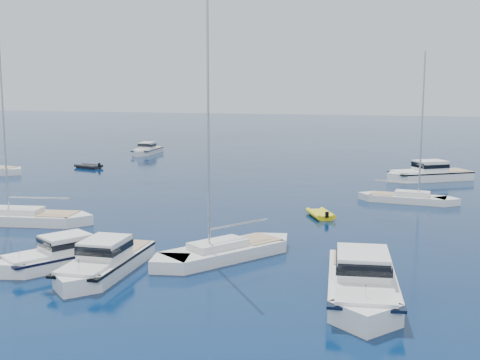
{
  "coord_description": "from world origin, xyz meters",
  "views": [
    {
      "loc": [
        11.78,
        -23.8,
        10.14
      ],
      "look_at": [
        -3.09,
        25.89,
        2.2
      ],
      "focal_mm": 45.69,
      "sensor_mm": 36.0,
      "label": 1
    }
  ],
  "objects": [
    {
      "name": "motor_cruiser_left",
      "position": [
        -7.7,
        5.83,
        0.0
      ],
      "size": [
        6.66,
        8.59,
        2.23
      ],
      "primitive_type": null,
      "rotation": [
        0.0,
        0.0,
        2.59
      ],
      "color": "white",
      "rests_on": "ground"
    },
    {
      "name": "tender_yellow",
      "position": [
        4.36,
        23.07,
        0.0
      ],
      "size": [
        3.09,
        3.74,
        0.95
      ],
      "primitive_type": null,
      "rotation": [
        0.0,
        0.0,
        0.46
      ],
      "color": "yellow",
      "rests_on": "ground"
    },
    {
      "name": "tender_grey_far",
      "position": [
        -28.37,
        43.75,
        0.0
      ],
      "size": [
        3.97,
        2.77,
        0.95
      ],
      "primitive_type": null,
      "rotation": [
        0.0,
        0.0,
        1.34
      ],
      "color": "black",
      "rests_on": "ground"
    },
    {
      "name": "motor_cruiser_horizon",
      "position": [
        -28.36,
        60.76,
        0.0
      ],
      "size": [
        3.38,
        8.88,
        2.28
      ],
      "primitive_type": null,
      "rotation": [
        0.0,
        0.0,
        3.23
      ],
      "color": "silver",
      "rests_on": "ground"
    },
    {
      "name": "motor_cruiser_right",
      "position": [
        9.31,
        5.2,
        0.0
      ],
      "size": [
        4.71,
        11.17,
        2.84
      ],
      "primitive_type": null,
      "rotation": [
        0.0,
        0.0,
        3.27
      ],
      "color": "white",
      "rests_on": "ground"
    },
    {
      "name": "motor_cruiser_distant",
      "position": [
        12.58,
        45.4,
        0.0
      ],
      "size": [
        10.63,
        8.55,
        2.78
      ],
      "primitive_type": null,
      "rotation": [
        0.0,
        0.0,
        2.16
      ],
      "color": "white",
      "rests_on": "ground"
    },
    {
      "name": "ground",
      "position": [
        0.0,
        0.0,
        0.0
      ],
      "size": [
        400.0,
        400.0,
        0.0
      ],
      "primitive_type": "plane",
      "color": "navy",
      "rests_on": "ground"
    },
    {
      "name": "sailboat_fore",
      "position": [
        0.71,
        9.82,
        0.0
      ],
      "size": [
        8.43,
        10.54,
        15.92
      ],
      "primitive_type": null,
      "rotation": [
        0.0,
        0.0,
        2.54
      ],
      "color": "silver",
      "rests_on": "ground"
    },
    {
      "name": "sailboat_centre",
      "position": [
        10.8,
        31.46,
        0.0
      ],
      "size": [
        9.46,
        3.34,
        13.62
      ],
      "primitive_type": null,
      "rotation": [
        0.0,
        0.0,
        4.61
      ],
      "color": "white",
      "rests_on": "ground"
    },
    {
      "name": "sailboat_mid_l",
      "position": [
        -16.7,
        14.52,
        0.0
      ],
      "size": [
        11.77,
        4.77,
        16.83
      ],
      "primitive_type": null,
      "rotation": [
        0.0,
        0.0,
        1.73
      ],
      "color": "white",
      "rests_on": "ground"
    },
    {
      "name": "motor_cruiser_near",
      "position": [
        -4.69,
        5.11,
        0.0
      ],
      "size": [
        3.32,
        9.33,
        2.41
      ],
      "primitive_type": null,
      "rotation": [
        0.0,
        0.0,
        3.2
      ],
      "color": "silver",
      "rests_on": "ground"
    }
  ]
}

